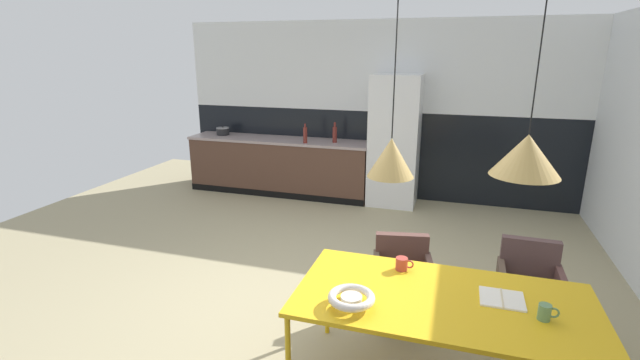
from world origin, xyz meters
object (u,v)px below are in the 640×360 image
armchair_corner_seat (529,276)px  pendant_lamp_over_table_far (526,155)px  bottle_vinegar_dark (305,135)px  bottle_spice_small (335,134)px  pendant_lamp_over_table_near (391,157)px  armchair_facing_counter (402,267)px  dining_table (443,303)px  fruit_bowl (351,298)px  cooking_pot (223,131)px  mug_glass_clear (402,264)px  open_book (502,299)px  refrigerator_column (394,141)px  mug_dark_espresso (545,312)px

armchair_corner_seat → pendant_lamp_over_table_far: pendant_lamp_over_table_far is taller
bottle_vinegar_dark → bottle_spice_small: (0.42, 0.18, 0.00)m
pendant_lamp_over_table_near → pendant_lamp_over_table_far: 0.75m
armchair_facing_counter → bottle_spice_small: size_ratio=2.32×
pendant_lamp_over_table_near → pendant_lamp_over_table_far: (0.75, 0.01, 0.06)m
dining_table → armchair_facing_counter: (-0.36, 0.86, -0.22)m
fruit_bowl → pendant_lamp_over_table_near: bearing=59.9°
armchair_facing_counter → cooking_pot: 4.61m
armchair_corner_seat → mug_glass_clear: bearing=36.5°
mug_glass_clear → bottle_vinegar_dark: bearing=119.5°
bottle_vinegar_dark → pendant_lamp_over_table_near: bearing=-63.4°
mug_glass_clear → pendant_lamp_over_table_far: bearing=-22.9°
dining_table → bottle_vinegar_dark: 4.31m
dining_table → armchair_facing_counter: dining_table is taller
dining_table → open_book: (0.35, 0.09, 0.04)m
bottle_spice_small → open_book: bearing=-60.3°
fruit_bowl → dining_table: bearing=26.8°
dining_table → armchair_facing_counter: size_ratio=2.59×
bottle_spice_small → pendant_lamp_over_table_near: (1.42, -3.85, 0.60)m
armchair_facing_counter → pendant_lamp_over_table_far: size_ratio=0.67×
refrigerator_column → pendant_lamp_over_table_near: bearing=-82.5°
open_book → pendant_lamp_over_table_near: (-0.73, -0.08, 0.89)m
open_book → pendant_lamp_over_table_near: pendant_lamp_over_table_near is taller
pendant_lamp_over_table_near → dining_table: bearing=-1.5°
dining_table → open_book: open_book is taller
bottle_spice_small → pendant_lamp_over_table_near: 4.15m
armchair_corner_seat → dining_table: bearing=57.5°
dining_table → pendant_lamp_over_table_far: 1.06m
refrigerator_column → armchair_facing_counter: (0.53, -3.03, -0.49)m
armchair_corner_seat → pendant_lamp_over_table_near: 1.82m
refrigerator_column → armchair_facing_counter: bearing=-80.1°
pendant_lamp_over_table_near → pendant_lamp_over_table_far: size_ratio=1.06×
armchair_corner_seat → mug_glass_clear: 1.21m
bottle_vinegar_dark → refrigerator_column: bearing=8.7°
refrigerator_column → fruit_bowl: 4.18m
mug_dark_espresso → armchair_facing_counter: bearing=135.2°
bottle_vinegar_dark → pendant_lamp_over_table_far: 4.54m
armchair_facing_counter → pendant_lamp_over_table_near: bearing=77.6°
open_book → bottle_spice_small: bearing=119.7°
mug_dark_espresso → bottle_vinegar_dark: (-2.79, 3.75, 0.24)m
fruit_bowl → bottle_spice_small: (-1.26, 4.13, 0.24)m
armchair_corner_seat → mug_glass_clear: size_ratio=5.84×
fruit_bowl → bottle_vinegar_dark: bottle_vinegar_dark is taller
armchair_facing_counter → bottle_vinegar_dark: (-1.86, 2.83, 0.55)m
mug_dark_espresso → mug_glass_clear: bearing=156.8°
pendant_lamp_over_table_near → armchair_facing_counter: bearing=88.8°
pendant_lamp_over_table_far → pendant_lamp_over_table_near: bearing=-179.3°
armchair_corner_seat → bottle_spice_small: size_ratio=2.43×
open_book → dining_table: bearing=-165.6°
cooking_pot → bottle_vinegar_dark: (1.55, -0.24, 0.07)m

